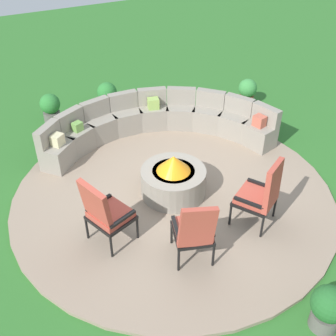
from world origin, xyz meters
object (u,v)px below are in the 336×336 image
(lounge_chair_front_left, at_px, (105,212))
(lounge_chair_front_right, at_px, (194,230))
(fire_pit, at_px, (173,179))
(potted_plant_4, at_px, (247,91))
(potted_plant_0, at_px, (51,109))
(lounge_chair_back_left, at_px, (262,193))
(potted_plant_2, at_px, (328,308))
(potted_plant_3, at_px, (107,96))
(curved_stone_bench, at_px, (156,124))

(lounge_chair_front_left, relative_size, lounge_chair_front_right, 1.07)
(fire_pit, height_order, potted_plant_4, fire_pit)
(potted_plant_0, bearing_deg, potted_plant_4, -13.53)
(lounge_chair_back_left, relative_size, potted_plant_2, 1.76)
(potted_plant_2, bearing_deg, lounge_chair_front_right, 119.62)
(lounge_chair_front_left, bearing_deg, potted_plant_4, 101.33)
(potted_plant_3, bearing_deg, lounge_chair_back_left, -80.31)
(potted_plant_0, relative_size, potted_plant_4, 1.20)
(fire_pit, xyz_separation_m, lounge_chair_front_right, (-0.42, -1.42, 0.26))
(potted_plant_3, bearing_deg, curved_stone_bench, -74.62)
(lounge_chair_back_left, bearing_deg, potted_plant_3, 68.00)
(fire_pit, relative_size, potted_plant_0, 1.47)
(fire_pit, bearing_deg, lounge_chair_front_right, -106.47)
(potted_plant_2, bearing_deg, potted_plant_3, 93.92)
(fire_pit, bearing_deg, potted_plant_2, -80.70)
(fire_pit, relative_size, lounge_chair_back_left, 0.94)
(fire_pit, relative_size, curved_stone_bench, 0.25)
(lounge_chair_back_left, bearing_deg, curved_stone_bench, 64.79)
(fire_pit, height_order, potted_plant_0, fire_pit)
(lounge_chair_back_left, distance_m, potted_plant_2, 1.86)
(lounge_chair_back_left, relative_size, potted_plant_0, 1.57)
(lounge_chair_front_left, xyz_separation_m, potted_plant_0, (0.15, 3.82, -0.23))
(curved_stone_bench, distance_m, lounge_chair_back_left, 2.98)
(lounge_chair_back_left, distance_m, potted_plant_4, 4.11)
(lounge_chair_front_left, height_order, potted_plant_3, lounge_chair_front_left)
(lounge_chair_front_left, bearing_deg, potted_plant_2, 16.42)
(potted_plant_2, xyz_separation_m, potted_plant_3, (-0.44, 6.38, 0.01))
(potted_plant_3, bearing_deg, fire_pit, -91.03)
(potted_plant_3, relative_size, potted_plant_4, 1.12)
(potted_plant_4, bearing_deg, fire_pit, -144.11)
(potted_plant_3, bearing_deg, potted_plant_4, -20.50)
(potted_plant_0, bearing_deg, curved_stone_bench, -41.39)
(fire_pit, distance_m, potted_plant_0, 3.48)
(fire_pit, distance_m, lounge_chair_front_left, 1.51)
(lounge_chair_front_right, relative_size, potted_plant_4, 1.76)
(curved_stone_bench, height_order, potted_plant_2, curved_stone_bench)
(lounge_chair_back_left, bearing_deg, lounge_chair_front_left, 131.69)
(lounge_chair_back_left, height_order, potted_plant_4, lounge_chair_back_left)
(lounge_chair_front_right, xyz_separation_m, potted_plant_2, (0.92, -1.61, -0.26))
(lounge_chair_front_left, bearing_deg, lounge_chair_front_right, 27.40)
(fire_pit, relative_size, potted_plant_4, 1.76)
(potted_plant_4, bearing_deg, lounge_chair_front_left, -147.92)
(lounge_chair_front_left, distance_m, lounge_chair_front_right, 1.28)
(lounge_chair_front_left, relative_size, potted_plant_2, 1.76)
(curved_stone_bench, xyz_separation_m, lounge_chair_front_left, (-1.88, -2.29, 0.26))
(fire_pit, height_order, curved_stone_bench, curved_stone_bench)
(curved_stone_bench, bearing_deg, lounge_chair_front_left, -129.39)
(lounge_chair_front_right, xyz_separation_m, potted_plant_4, (3.49, 3.64, -0.28))
(potted_plant_0, height_order, potted_plant_4, potted_plant_0)
(fire_pit, bearing_deg, potted_plant_3, 88.97)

